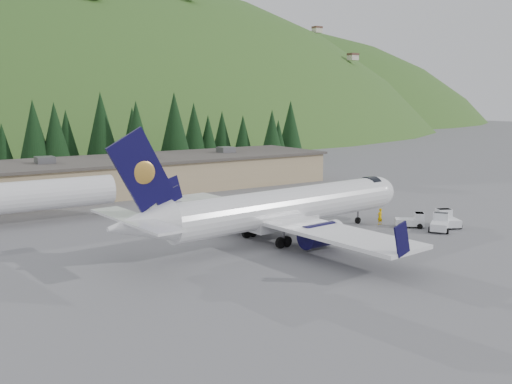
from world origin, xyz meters
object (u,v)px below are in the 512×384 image
object	(u,v)px
airliner	(280,209)
terminal_building	(114,176)
baggage_tug_b	(412,221)
baggage_tug_c	(447,219)
baggage_tug_a	(440,223)
ramp_worker	(380,216)

from	to	relation	value
airliner	terminal_building	world-z (taller)	airliner
baggage_tug_b	baggage_tug_c	world-z (taller)	baggage_tug_c
airliner	baggage_tug_a	size ratio (longest dim) A/B	9.55
airliner	baggage_tug_b	size ratio (longest dim) A/B	10.74
baggage_tug_a	ramp_worker	size ratio (longest dim) A/B	1.99
baggage_tug_b	terminal_building	xyz separation A→B (m)	(-19.64, 41.70, 1.88)
terminal_building	ramp_worker	distance (m)	42.59
baggage_tug_a	ramp_worker	bearing A→B (deg)	86.57
baggage_tug_a	baggage_tug_c	distance (m)	2.55
terminal_building	ramp_worker	size ratio (longest dim) A/B	37.32
baggage_tug_b	terminal_building	bearing A→B (deg)	156.61
baggage_tug_a	baggage_tug_b	distance (m)	3.07
airliner	baggage_tug_a	xyz separation A→B (m)	(16.95, -6.39, -2.38)
baggage_tug_c	ramp_worker	bearing A→B (deg)	77.70
airliner	terminal_building	bearing A→B (deg)	90.58
baggage_tug_a	airliner	bearing A→B (deg)	125.52
baggage_tug_b	terminal_building	world-z (taller)	terminal_building
baggage_tug_b	baggage_tug_a	bearing A→B (deg)	-24.05
baggage_tug_c	terminal_building	size ratio (longest dim) A/B	0.05
baggage_tug_b	ramp_worker	distance (m)	3.60
baggage_tug_c	baggage_tug_b	bearing A→B (deg)	90.78
ramp_worker	airliner	bearing A→B (deg)	-2.54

